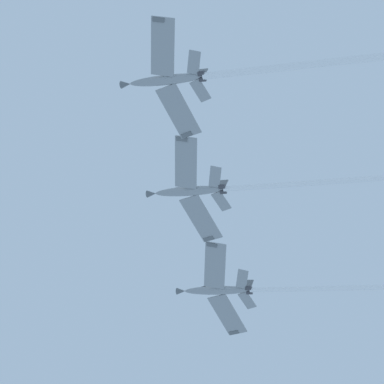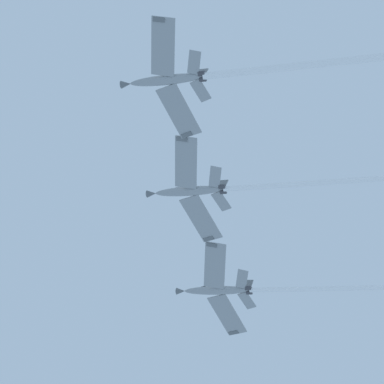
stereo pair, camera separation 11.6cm
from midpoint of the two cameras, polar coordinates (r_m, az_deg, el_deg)
name	(u,v)px [view 2 (the right image)]	position (r m, az deg, el deg)	size (l,w,h in m)	color
jet_inner_left	(243,72)	(125.38, 3.40, 8.08)	(20.03, 49.08, 15.23)	gray
jet_centre	(251,187)	(134.04, 3.99, 0.34)	(19.98, 52.57, 16.84)	gray
jet_inner_right	(269,289)	(145.39, 5.19, -6.55)	(20.02, 51.12, 15.52)	gray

